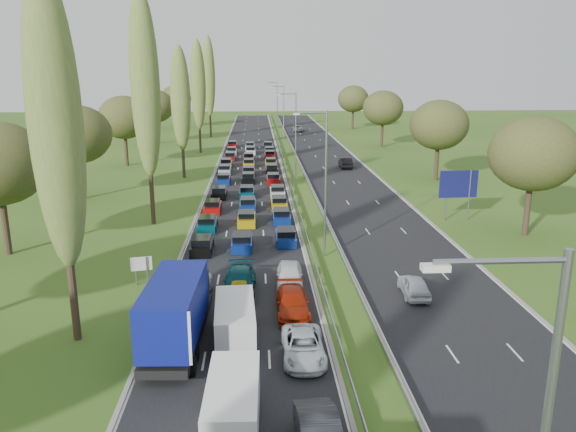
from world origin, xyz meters
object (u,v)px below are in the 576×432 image
object	(u,v)px
blue_lorry	(177,310)
white_van_front	(233,402)
near_car_2	(189,290)
direction_sign	(458,186)
info_sign	(141,267)
white_van_rear	(235,320)

from	to	relation	value
blue_lorry	white_van_front	xyz separation A→B (m)	(3.39, -7.72, -0.95)
near_car_2	direction_sign	bearing A→B (deg)	39.42
near_car_2	blue_lorry	size ratio (longest dim) A/B	0.59
near_car_2	direction_sign	world-z (taller)	direction_sign
near_car_2	info_sign	size ratio (longest dim) A/B	2.73
info_sign	direction_sign	bearing A→B (deg)	29.52
direction_sign	blue_lorry	bearing A→B (deg)	-134.30
white_van_rear	direction_sign	world-z (taller)	direction_sign
blue_lorry	info_sign	bearing A→B (deg)	115.03
white_van_front	info_sign	xyz separation A→B (m)	(-7.21, 17.01, 0.21)
near_car_2	direction_sign	xyz separation A→B (m)	(25.05, 19.62, 2.75)
white_van_front	white_van_rear	bearing A→B (deg)	92.81
blue_lorry	white_van_rear	distance (m)	3.37
blue_lorry	white_van_front	size ratio (longest dim) A/B	1.72
white_van_rear	info_sign	world-z (taller)	white_van_rear
blue_lorry	white_van_front	bearing A→B (deg)	-63.65
direction_sign	white_van_rear	bearing A→B (deg)	-131.05
near_car_2	blue_lorry	bearing A→B (deg)	-87.93
blue_lorry	direction_sign	distance (m)	35.79
white_van_rear	direction_sign	bearing A→B (deg)	46.36
white_van_front	info_sign	world-z (taller)	white_van_front
info_sign	blue_lorry	bearing A→B (deg)	-67.63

